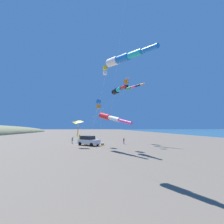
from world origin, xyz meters
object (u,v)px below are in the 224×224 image
Objects in this scene: kite_windsock_orange_high_right at (122,59)px; kite_box_small_distant at (105,70)px; person_child_green_jacket at (72,140)px; kite_windsock_magenta_far_left at (133,87)px; kite_windsock_red_high_left at (117,90)px; kite_windsock_purple_drifting at (110,118)px; person_adult_flyer at (80,138)px; parked_car at (88,141)px; person_child_grey_jacket at (124,141)px; kite_delta_green_low_center at (78,122)px; kite_box_striped_overhead at (98,104)px; cooler_box at (102,144)px; kite_box_yellow_midlevel at (126,84)px; kite_delta_checkered_midright at (127,79)px.

kite_windsock_orange_high_right is 16.82m from kite_box_small_distant.
person_child_green_jacket is 0.08× the size of kite_windsock_magenta_far_left.
kite_windsock_red_high_left is 4.52m from kite_windsock_purple_drifting.
kite_windsock_magenta_far_left reaches higher than person_adult_flyer.
parked_car reaches higher than person_child_grey_jacket.
person_adult_flyer is at bearing 94.33° from kite_delta_green_low_center.
person_adult_flyer is 8.62m from kite_delta_green_low_center.
kite_windsock_orange_high_right is (2.07, -16.73, 1.20)m from kite_box_striped_overhead.
cooler_box is 19.93m from kite_windsock_orange_high_right.
kite_box_yellow_midlevel reaches higher than kite_box_small_distant.
kite_windsock_red_high_left is 0.92× the size of kite_windsock_purple_drifting.
person_child_green_jacket is at bearing 143.87° from kite_box_small_distant.
kite_windsock_magenta_far_left is (6.76, 1.85, 12.34)m from cooler_box.
kite_windsock_purple_drifting is (-5.13, -13.43, -9.51)m from kite_box_yellow_midlevel.
kite_delta_green_low_center is 0.64× the size of kite_box_yellow_midlevel.
kite_box_yellow_midlevel is 24.96m from kite_windsock_orange_high_right.
kite_windsock_red_high_left is 7.77m from kite_box_small_distant.
person_child_grey_jacket is 12.64m from kite_windsock_red_high_left.
kite_box_yellow_midlevel reaches higher than person_adult_flyer.
kite_box_small_distant reaches higher than person_child_grey_jacket.
person_child_grey_jacket is 0.12× the size of kite_windsock_purple_drifting.
parked_car is at bearing -167.40° from kite_windsock_magenta_far_left.
kite_delta_green_low_center is 0.89× the size of kite_windsock_purple_drifting.
kite_box_yellow_midlevel is (12.51, 3.05, 13.72)m from person_child_green_jacket.
cooler_box is 0.04× the size of kite_box_yellow_midlevel.
parked_car is at bearing 125.56° from kite_windsock_red_high_left.
kite_box_small_distant reaches higher than kite_delta_checkered_midright.
parked_car is 17.43m from kite_box_yellow_midlevel.
kite_box_striped_overhead reaches higher than person_adult_flyer.
person_adult_flyer is 25.34m from kite_windsock_orange_high_right.
kite_windsock_purple_drifting reaches higher than person_adult_flyer.
kite_windsock_purple_drifting reaches higher than person_child_green_jacket.
kite_windsock_purple_drifting is (-3.69, -8.99, 4.30)m from person_child_grey_jacket.
parked_car is 5.08m from person_child_green_jacket.
kite_windsock_orange_high_right is at bearing -86.93° from kite_box_small_distant.
kite_windsock_orange_high_right is (0.29, -10.49, 4.30)m from kite_windsock_purple_drifting.
kite_windsock_red_high_left reaches higher than person_adult_flyer.
kite_box_striped_overhead is at bearing -133.92° from kite_box_yellow_midlevel.
kite_windsock_purple_drifting is 12.44m from kite_delta_checkered_midright.
person_child_grey_jacket is (4.60, 1.78, 0.50)m from cooler_box.
person_adult_flyer is 0.19× the size of kite_windsock_red_high_left.
kite_box_small_distant reaches higher than person_adult_flyer.
kite_windsock_orange_high_right is 1.25× the size of kite_delta_checkered_midright.
kite_windsock_red_high_left reaches higher than kite_box_striped_overhead.
cooler_box is at bearing 47.63° from kite_box_striped_overhead.
cooler_box is 0.43× the size of person_child_green_jacket.
kite_windsock_purple_drifting reaches higher than kite_delta_green_low_center.
kite_delta_checkered_midright reaches higher than cooler_box.
kite_delta_checkered_midright is (6.08, 1.29, 5.81)m from kite_box_striped_overhead.
kite_windsock_magenta_far_left reaches higher than kite_delta_green_low_center.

